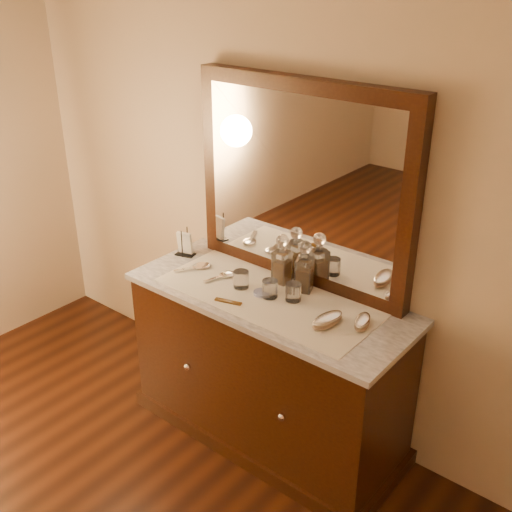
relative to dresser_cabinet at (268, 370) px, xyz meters
The scene contains 18 objects.
dresser_cabinet is the anchor object (origin of this frame).
dresser_plinth 0.37m from the dresser_cabinet, ahead, with size 1.46×0.59×0.08m, color black.
knob_left 0.42m from the dresser_cabinet, 136.47° to the right, with size 0.04×0.04×0.04m, color silver.
knob_right 0.42m from the dresser_cabinet, 43.53° to the right, with size 0.04×0.04×0.04m, color silver.
marble_top 0.42m from the dresser_cabinet, ahead, with size 1.44×0.59×0.03m, color white.
mirror_frame 0.97m from the dresser_cabinet, 90.00° to the left, with size 1.20×0.08×1.00m, color black.
mirror_glass 0.96m from the dresser_cabinet, 90.00° to the left, with size 1.06×0.01×0.86m, color white.
lace_runner 0.44m from the dresser_cabinet, 90.00° to the right, with size 1.10×0.45×0.00m, color beige.
pin_dish 0.45m from the dresser_cabinet, 148.26° to the right, with size 0.08×0.08×0.01m, color silver.
comb 0.49m from the dresser_cabinet, 120.44° to the right, with size 0.13×0.03×0.01m, color brown.
napkin_rack 0.81m from the dresser_cabinet, behind, with size 0.12×0.09×0.15m.
decanter_left 0.56m from the dresser_cabinet, 102.87° to the left, with size 0.08×0.08×0.26m.
decanter_right 0.57m from the dresser_cabinet, 54.22° to the left, with size 0.10×0.10×0.26m.
brush_near 0.60m from the dresser_cabinet, ahead, with size 0.10×0.19×0.05m.
brush_far 0.68m from the dresser_cabinet, ahead, with size 0.10×0.16×0.04m.
hand_mirror_outer 0.65m from the dresser_cabinet, behind, with size 0.13×0.20×0.02m.
hand_mirror_inner 0.54m from the dresser_cabinet, behind, with size 0.09×0.19×0.02m.
tumblers 0.49m from the dresser_cabinet, 158.77° to the right, with size 0.35×0.14×0.09m.
Camera 1 is at (1.58, -0.09, 2.32)m, focal length 43.00 mm.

